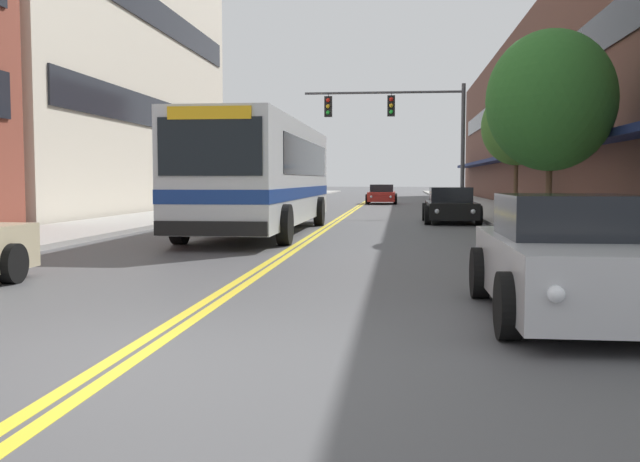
{
  "coord_description": "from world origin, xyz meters",
  "views": [
    {
      "loc": [
        2.41,
        -5.96,
        1.58
      ],
      "look_at": [
        -0.82,
        22.95,
        -0.51
      ],
      "focal_mm": 40.0,
      "sensor_mm": 36.0,
      "label": 1
    }
  ],
  "objects_px": {
    "city_bus": "(264,172)",
    "car_silver_parked_right_foreground": "(571,260)",
    "car_black_parked_right_mid": "(451,206)",
    "street_tree_right_mid": "(551,101)",
    "car_navy_parked_left_mid": "(258,202)",
    "fire_hydrant": "(547,224)",
    "car_red_moving_lead": "(382,195)",
    "traffic_signal_mast": "(405,121)",
    "street_tree_right_far": "(517,127)"
  },
  "relations": [
    {
      "from": "car_navy_parked_left_mid",
      "to": "street_tree_right_mid",
      "type": "height_order",
      "value": "street_tree_right_mid"
    },
    {
      "from": "fire_hydrant",
      "to": "street_tree_right_far",
      "type": "bearing_deg",
      "value": 83.78
    },
    {
      "from": "car_black_parked_right_mid",
      "to": "car_navy_parked_left_mid",
      "type": "bearing_deg",
      "value": 141.5
    },
    {
      "from": "street_tree_right_mid",
      "to": "street_tree_right_far",
      "type": "height_order",
      "value": "street_tree_right_mid"
    },
    {
      "from": "car_red_moving_lead",
      "to": "street_tree_right_far",
      "type": "xyz_separation_m",
      "value": [
        6.38,
        -14.44,
        3.37
      ]
    },
    {
      "from": "traffic_signal_mast",
      "to": "car_black_parked_right_mid",
      "type": "bearing_deg",
      "value": -73.4
    },
    {
      "from": "city_bus",
      "to": "fire_hydrant",
      "type": "bearing_deg",
      "value": -25.33
    },
    {
      "from": "traffic_signal_mast",
      "to": "car_navy_parked_left_mid",
      "type": "bearing_deg",
      "value": 169.71
    },
    {
      "from": "car_black_parked_right_mid",
      "to": "traffic_signal_mast",
      "type": "relative_size",
      "value": 0.6
    },
    {
      "from": "car_black_parked_right_mid",
      "to": "street_tree_right_far",
      "type": "xyz_separation_m",
      "value": [
        3.32,
        6.19,
        3.36
      ]
    },
    {
      "from": "car_red_moving_lead",
      "to": "car_navy_parked_left_mid",
      "type": "bearing_deg",
      "value": -112.09
    },
    {
      "from": "car_black_parked_right_mid",
      "to": "car_red_moving_lead",
      "type": "distance_m",
      "value": 20.86
    },
    {
      "from": "fire_hydrant",
      "to": "car_red_moving_lead",
      "type": "bearing_deg",
      "value": 98.97
    },
    {
      "from": "car_navy_parked_left_mid",
      "to": "traffic_signal_mast",
      "type": "distance_m",
      "value": 7.98
    },
    {
      "from": "car_silver_parked_right_foreground",
      "to": "traffic_signal_mast",
      "type": "xyz_separation_m",
      "value": [
        -1.76,
        23.97,
        3.56
      ]
    },
    {
      "from": "car_black_parked_right_mid",
      "to": "street_tree_right_far",
      "type": "height_order",
      "value": "street_tree_right_far"
    },
    {
      "from": "city_bus",
      "to": "car_silver_parked_right_foreground",
      "type": "xyz_separation_m",
      "value": [
        6.04,
        -12.79,
        -1.16
      ]
    },
    {
      "from": "street_tree_right_mid",
      "to": "fire_hydrant",
      "type": "distance_m",
      "value": 5.01
    },
    {
      "from": "car_silver_parked_right_foreground",
      "to": "traffic_signal_mast",
      "type": "bearing_deg",
      "value": 94.19
    },
    {
      "from": "city_bus",
      "to": "car_black_parked_right_mid",
      "type": "bearing_deg",
      "value": 43.12
    },
    {
      "from": "car_silver_parked_right_foreground",
      "to": "street_tree_right_far",
      "type": "xyz_separation_m",
      "value": [
        3.24,
        24.55,
        3.31
      ]
    },
    {
      "from": "city_bus",
      "to": "car_black_parked_right_mid",
      "type": "relative_size",
      "value": 2.86
    },
    {
      "from": "city_bus",
      "to": "car_red_moving_lead",
      "type": "xyz_separation_m",
      "value": [
        2.9,
        26.21,
        -1.22
      ]
    },
    {
      "from": "street_tree_right_mid",
      "to": "street_tree_right_far",
      "type": "bearing_deg",
      "value": 85.53
    },
    {
      "from": "car_black_parked_right_mid",
      "to": "traffic_signal_mast",
      "type": "distance_m",
      "value": 6.88
    },
    {
      "from": "city_bus",
      "to": "traffic_signal_mast",
      "type": "height_order",
      "value": "traffic_signal_mast"
    },
    {
      "from": "car_red_moving_lead",
      "to": "traffic_signal_mast",
      "type": "xyz_separation_m",
      "value": [
        1.39,
        -15.02,
        3.62
      ]
    },
    {
      "from": "street_tree_right_far",
      "to": "fire_hydrant",
      "type": "relative_size",
      "value": 7.27
    },
    {
      "from": "street_tree_right_mid",
      "to": "traffic_signal_mast",
      "type": "bearing_deg",
      "value": 110.15
    },
    {
      "from": "street_tree_right_mid",
      "to": "street_tree_right_far",
      "type": "relative_size",
      "value": 1.03
    },
    {
      "from": "car_navy_parked_left_mid",
      "to": "fire_hydrant",
      "type": "relative_size",
      "value": 6.28
    },
    {
      "from": "car_silver_parked_right_foreground",
      "to": "city_bus",
      "type": "bearing_deg",
      "value": 115.28
    },
    {
      "from": "car_silver_parked_right_foreground",
      "to": "street_tree_right_far",
      "type": "height_order",
      "value": "street_tree_right_far"
    },
    {
      "from": "street_tree_right_far",
      "to": "fire_hydrant",
      "type": "bearing_deg",
      "value": -96.22
    },
    {
      "from": "car_navy_parked_left_mid",
      "to": "car_red_moving_lead",
      "type": "xyz_separation_m",
      "value": [
        5.58,
        13.76,
        0.06
      ]
    },
    {
      "from": "traffic_signal_mast",
      "to": "city_bus",
      "type": "bearing_deg",
      "value": -110.95
    },
    {
      "from": "car_silver_parked_right_foreground",
      "to": "street_tree_right_far",
      "type": "relative_size",
      "value": 0.76
    },
    {
      "from": "car_red_moving_lead",
      "to": "street_tree_right_far",
      "type": "height_order",
      "value": "street_tree_right_far"
    },
    {
      "from": "street_tree_right_mid",
      "to": "street_tree_right_far",
      "type": "distance_m",
      "value": 11.74
    },
    {
      "from": "car_red_moving_lead",
      "to": "street_tree_right_mid",
      "type": "bearing_deg",
      "value": -78.19
    },
    {
      "from": "street_tree_right_mid",
      "to": "fire_hydrant",
      "type": "xyz_separation_m",
      "value": [
        -0.76,
        -3.66,
        -3.34
      ]
    },
    {
      "from": "car_red_moving_lead",
      "to": "street_tree_right_mid",
      "type": "xyz_separation_m",
      "value": [
        5.47,
        -26.15,
        3.26
      ]
    },
    {
      "from": "street_tree_right_far",
      "to": "fire_hydrant",
      "type": "xyz_separation_m",
      "value": [
        -1.68,
        -15.36,
        -3.45
      ]
    },
    {
      "from": "car_black_parked_right_mid",
      "to": "city_bus",
      "type": "bearing_deg",
      "value": -136.88
    },
    {
      "from": "city_bus",
      "to": "traffic_signal_mast",
      "type": "relative_size",
      "value": 1.7
    },
    {
      "from": "car_black_parked_right_mid",
      "to": "street_tree_right_mid",
      "type": "bearing_deg",
      "value": -66.39
    },
    {
      "from": "street_tree_right_far",
      "to": "fire_hydrant",
      "type": "distance_m",
      "value": 15.83
    },
    {
      "from": "car_black_parked_right_mid",
      "to": "car_red_moving_lead",
      "type": "xyz_separation_m",
      "value": [
        -3.06,
        20.63,
        -0.01
      ]
    },
    {
      "from": "car_navy_parked_left_mid",
      "to": "traffic_signal_mast",
      "type": "bearing_deg",
      "value": -10.29
    },
    {
      "from": "traffic_signal_mast",
      "to": "fire_hydrant",
      "type": "distance_m",
      "value": 15.6
    }
  ]
}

